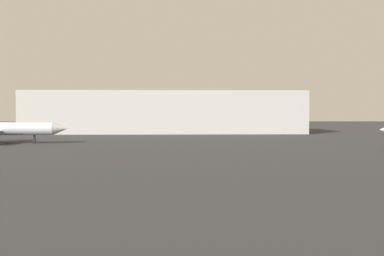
% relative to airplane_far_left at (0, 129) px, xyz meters
% --- Properties ---
extents(airplane_far_left, '(28.39, 19.12, 9.62)m').
position_rel_airplane_far_left_xyz_m(airplane_far_left, '(0.00, 0.00, 0.00)').
color(airplane_far_left, silver).
rests_on(airplane_far_left, ground_plane).
extents(terminal_building, '(87.22, 25.23, 13.22)m').
position_rel_airplane_far_left_xyz_m(terminal_building, '(34.22, 50.00, 3.43)').
color(terminal_building, '#B7B7B2').
rests_on(terminal_building, ground_plane).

